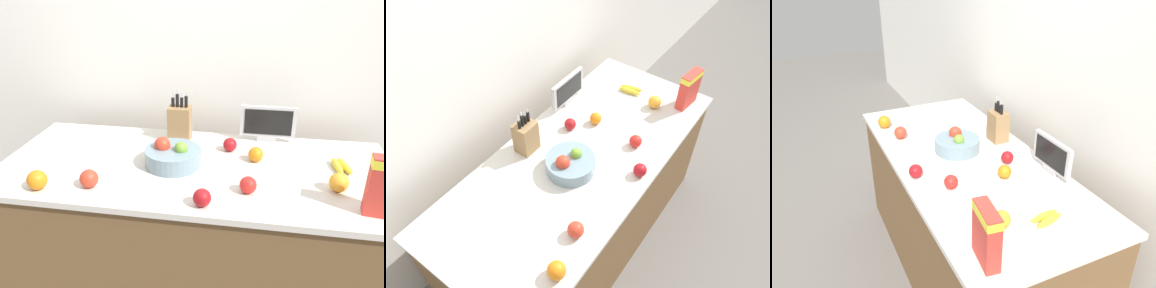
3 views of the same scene
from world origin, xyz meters
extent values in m
cube|color=silver|center=(0.00, 0.64, 1.30)|extent=(9.00, 0.06, 2.60)
cube|color=brown|center=(0.00, 0.00, 0.42)|extent=(1.89, 0.81, 0.83)
cube|color=beige|center=(0.00, 0.00, 0.85)|extent=(1.92, 0.84, 0.03)
cube|color=#937047|center=(-0.13, 0.29, 0.96)|extent=(0.12, 0.10, 0.20)
cylinder|color=black|center=(-0.17, 0.29, 1.08)|extent=(0.02, 0.02, 0.05)
cube|color=silver|center=(-0.17, 0.29, 1.13)|extent=(0.01, 0.00, 0.04)
cylinder|color=black|center=(-0.14, 0.29, 1.09)|extent=(0.02, 0.02, 0.07)
cube|color=silver|center=(-0.14, 0.29, 1.14)|extent=(0.01, 0.00, 0.03)
cylinder|color=black|center=(-0.12, 0.29, 1.08)|extent=(0.02, 0.02, 0.05)
cube|color=silver|center=(-0.12, 0.29, 1.12)|extent=(0.01, 0.00, 0.03)
cylinder|color=black|center=(-0.10, 0.29, 1.09)|extent=(0.02, 0.02, 0.06)
cube|color=silver|center=(-0.10, 0.29, 1.13)|extent=(0.01, 0.00, 0.02)
cube|color=#B7B7BC|center=(0.35, 0.35, 0.88)|extent=(0.11, 0.03, 0.03)
cube|color=#B7B7BC|center=(0.35, 0.35, 0.98)|extent=(0.30, 0.02, 0.17)
cube|color=black|center=(0.35, 0.34, 0.98)|extent=(0.26, 0.00, 0.14)
cylinder|color=gray|center=(-0.11, -0.01, 0.90)|extent=(0.28, 0.28, 0.08)
sphere|color=#6B9E33|center=(-0.07, -0.02, 0.96)|extent=(0.06, 0.06, 0.06)
sphere|color=red|center=(-0.16, 0.00, 0.96)|extent=(0.08, 0.08, 0.08)
ellipsoid|color=yellow|center=(0.72, 0.08, 0.88)|extent=(0.07, 0.16, 0.03)
ellipsoid|color=yellow|center=(0.68, 0.07, 0.88)|extent=(0.05, 0.16, 0.03)
sphere|color=#A31419|center=(0.08, -0.34, 0.90)|extent=(0.08, 0.08, 0.08)
sphere|color=red|center=(0.26, -0.21, 0.90)|extent=(0.07, 0.07, 0.07)
sphere|color=#A31419|center=(0.16, 0.19, 0.90)|extent=(0.07, 0.07, 0.07)
sphere|color=red|center=(-0.43, -0.28, 0.90)|extent=(0.08, 0.08, 0.08)
sphere|color=orange|center=(-0.64, -0.33, 0.90)|extent=(0.09, 0.09, 0.09)
sphere|color=orange|center=(0.29, 0.09, 0.90)|extent=(0.07, 0.07, 0.07)
sphere|color=orange|center=(0.65, -0.14, 0.90)|extent=(0.08, 0.08, 0.08)
camera|label=1|loc=(0.25, -1.61, 1.72)|focal=35.00mm
camera|label=2|loc=(-1.19, -0.84, 2.47)|focal=35.00mm
camera|label=3|loc=(1.77, -0.85, 1.94)|focal=35.00mm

